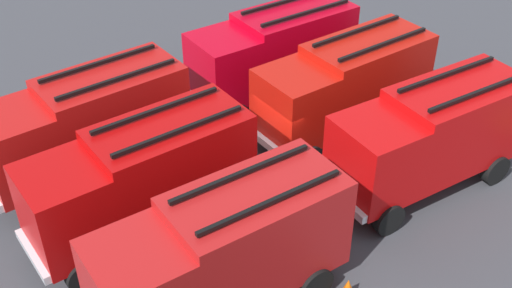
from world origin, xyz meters
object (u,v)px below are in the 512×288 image
Objects in this scene: fire_truck_1 at (86,123)px; fire_truck_4 at (431,134)px; firefighter_2 at (243,149)px; fire_truck_3 at (142,177)px; firefighter_1 at (349,43)px; fire_truck_0 at (274,51)px; fire_truck_2 at (345,85)px; fire_truck_5 at (223,250)px.

fire_truck_4 is at bearing 139.36° from fire_truck_1.
fire_truck_1 reaches higher than firefighter_2.
fire_truck_3 is 13.79m from firefighter_1.
fire_truck_0 and fire_truck_2 have the same top height.
firefighter_1 is at bearing -174.27° from fire_truck_0.
firefighter_2 is at bearing -127.94° from fire_truck_5.
fire_truck_4 is (-8.73, 4.00, 0.00)m from fire_truck_3.
fire_truck_5 is (8.60, 0.05, 0.00)m from fire_truck_4.
fire_truck_4 reaches higher than firefighter_2.
fire_truck_0 is 9.36m from fire_truck_3.
fire_truck_0 is 0.99× the size of fire_truck_4.
fire_truck_4 is at bearing 157.75° from fire_truck_3.
fire_truck_5 is (-0.13, 4.05, 0.00)m from fire_truck_3.
fire_truck_3 is at bearing 90.85° from fire_truck_1.
firefighter_1 is (-13.12, -4.09, -1.12)m from fire_truck_3.
firefighter_2 is at bearing 2.16° from firefighter_1.
fire_truck_1 reaches higher than firefighter_1.
fire_truck_0 is 4.77m from firefighter_1.
fire_truck_0 is 1.01× the size of fire_truck_2.
fire_truck_4 is (-0.25, 7.94, 0.00)m from fire_truck_0.
fire_truck_1 is at bearing -18.79° from firefighter_1.
firefighter_1 is at bearing 44.88° from firefighter_2.
fire_truck_1 and fire_truck_4 have the same top height.
firefighter_1 is (-4.39, -8.09, -1.12)m from fire_truck_4.
fire_truck_0 is 5.59m from firefighter_2.
fire_truck_1 is 3.80m from fire_truck_3.
fire_truck_4 is 8.60m from fire_truck_5.
firefighter_2 is at bearing 43.27° from fire_truck_0.
firefighter_2 is (4.57, -0.35, -1.12)m from fire_truck_2.
firefighter_1 is (-13.10, -0.29, -1.12)m from fire_truck_1.
fire_truck_0 is at bearing 62.03° from firefighter_2.
fire_truck_3 is 0.98× the size of fire_truck_4.
firefighter_1 is at bearing -111.65° from fire_truck_4.
fire_truck_4 is at bearing -22.25° from firefighter_2.
fire_truck_5 is (8.69, 4.18, 0.00)m from fire_truck_2.
fire_truck_1 and fire_truck_2 have the same top height.
firefighter_1 is 9.58m from firefighter_2.
fire_truck_1 is at bearing 4.88° from fire_truck_0.
fire_truck_5 is at bearing -109.67° from firefighter_2.
firefighter_2 is (4.48, -4.47, -1.12)m from fire_truck_4.
firefighter_2 is (-4.12, -4.52, -1.12)m from fire_truck_5.
fire_truck_4 is at bearing 41.47° from firefighter_1.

